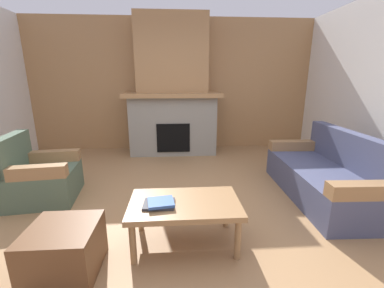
{
  "coord_description": "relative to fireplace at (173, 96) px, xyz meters",
  "views": [
    {
      "loc": [
        0.04,
        -2.5,
        1.52
      ],
      "look_at": [
        0.25,
        0.62,
        0.68
      ],
      "focal_mm": 23.37,
      "sensor_mm": 36.0,
      "label": 1
    }
  ],
  "objects": [
    {
      "name": "ground",
      "position": [
        0.0,
        -2.62,
        -1.16
      ],
      "size": [
        9.0,
        9.0,
        0.0
      ],
      "primitive_type": "plane",
      "color": "#9E754C"
    },
    {
      "name": "wall_back_wood_panel",
      "position": [
        0.0,
        0.38,
        0.19
      ],
      "size": [
        6.0,
        0.12,
        2.7
      ],
      "primitive_type": "cube",
      "color": "#A87A4C",
      "rests_on": "ground"
    },
    {
      "name": "fireplace",
      "position": [
        0.0,
        0.0,
        0.0
      ],
      "size": [
        1.9,
        0.82,
        2.7
      ],
      "color": "gray",
      "rests_on": "ground"
    },
    {
      "name": "couch",
      "position": [
        1.99,
        -2.24,
        -0.88
      ],
      "size": [
        0.9,
        1.83,
        0.85
      ],
      "color": "#474C6B",
      "rests_on": "ground"
    },
    {
      "name": "armchair",
      "position": [
        -1.69,
        -2.05,
        -0.87
      ],
      "size": [
        0.85,
        0.85,
        0.85
      ],
      "color": "#4C604C",
      "rests_on": "ground"
    },
    {
      "name": "coffee_table",
      "position": [
        0.12,
        -3.07,
        -0.79
      ],
      "size": [
        1.0,
        0.6,
        0.43
      ],
      "color": "#997047",
      "rests_on": "ground"
    },
    {
      "name": "ottoman",
      "position": [
        -0.85,
        -3.37,
        -0.96
      ],
      "size": [
        0.52,
        0.52,
        0.4
      ],
      "primitive_type": "cube",
      "color": "brown",
      "rests_on": "ground"
    },
    {
      "name": "book_stack_near_edge",
      "position": [
        -0.1,
        -3.13,
        -0.71
      ],
      "size": [
        0.28,
        0.24,
        0.05
      ],
      "color": "#2D2D33",
      "rests_on": "coffee_table"
    }
  ]
}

